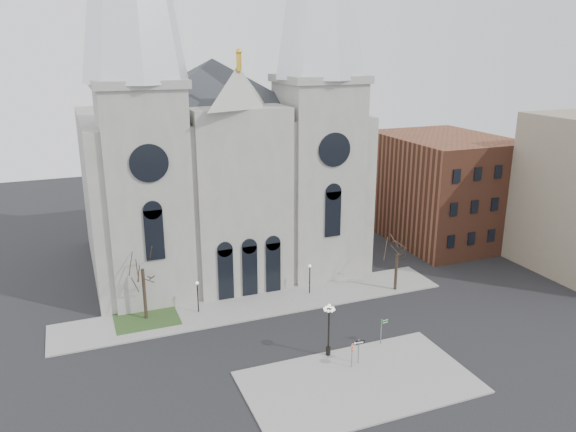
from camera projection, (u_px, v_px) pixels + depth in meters
name	position (u px, v px, depth m)	size (l,w,h in m)	color
ground	(299.00, 359.00, 47.42)	(160.00, 160.00, 0.00)	black
sidewalk_near	(359.00, 382.00, 44.01)	(18.00, 10.00, 0.14)	gray
sidewalk_far	(258.00, 305.00, 57.18)	(40.00, 6.00, 0.14)	gray
grass_patch	(146.00, 319.00, 54.18)	(6.00, 5.00, 0.18)	#2B491F
cathedral	(221.00, 110.00, 62.37)	(33.00, 26.66, 54.00)	gray
bg_building_brick	(442.00, 188.00, 75.52)	(14.00, 18.00, 14.00)	brown
tree_left	(142.00, 266.00, 52.59)	(3.20, 3.20, 7.50)	black
tree_right	(397.00, 252.00, 59.41)	(3.20, 3.20, 6.00)	black
ped_lamp_left	(198.00, 292.00, 54.85)	(0.32, 0.32, 3.26)	black
ped_lamp_right	(310.00, 274.00, 59.08)	(0.32, 0.32, 3.26)	black
stop_sign	(352.00, 350.00, 45.51)	(0.75, 0.28, 2.17)	slate
globe_lamp	(329.00, 323.00, 46.93)	(1.15, 1.15, 4.75)	black
one_way_sign	(359.00, 347.00, 46.13)	(0.95, 0.17, 2.18)	slate
street_name_sign	(382.00, 329.00, 49.19)	(0.76, 0.15, 2.38)	slate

